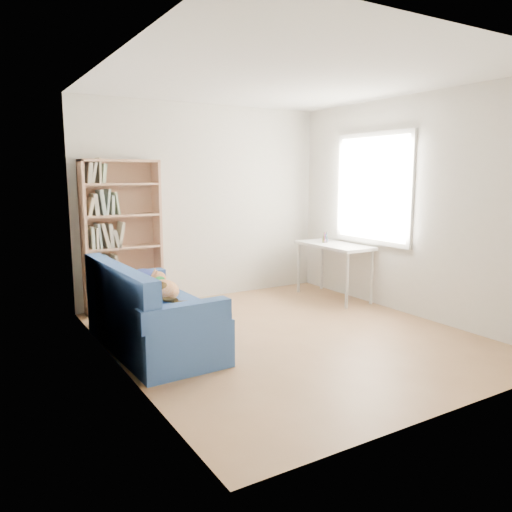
{
  "coord_description": "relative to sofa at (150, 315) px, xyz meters",
  "views": [
    {
      "loc": [
        -2.88,
        -4.15,
        1.68
      ],
      "look_at": [
        -0.28,
        0.19,
        0.85
      ],
      "focal_mm": 35.0,
      "sensor_mm": 36.0,
      "label": 1
    }
  ],
  "objects": [
    {
      "name": "desk",
      "position": [
        2.83,
        0.64,
        0.34
      ],
      "size": [
        0.52,
        1.13,
        0.75
      ],
      "color": "silver",
      "rests_on": "ground"
    },
    {
      "name": "bookshelf",
      "position": [
        0.17,
        1.44,
        0.53
      ],
      "size": [
        0.93,
        0.29,
        1.86
      ],
      "color": "tan",
      "rests_on": "ground"
    },
    {
      "name": "room_shell",
      "position": [
        1.45,
        -0.36,
        1.31
      ],
      "size": [
        3.54,
        4.04,
        2.62
      ],
      "color": "silver",
      "rests_on": "ground"
    },
    {
      "name": "ground",
      "position": [
        1.36,
        -0.4,
        -0.33
      ],
      "size": [
        4.0,
        4.0,
        0.0
      ],
      "primitive_type": "plane",
      "color": "#936742",
      "rests_on": "ground"
    },
    {
      "name": "pen_cup",
      "position": [
        2.81,
        0.82,
        0.48
      ],
      "size": [
        0.08,
        0.08,
        0.15
      ],
      "color": "white",
      "rests_on": "desk"
    },
    {
      "name": "sofa",
      "position": [
        0.0,
        0.0,
        0.0
      ],
      "size": [
        0.89,
        1.75,
        0.85
      ],
      "rotation": [
        0.0,
        0.0,
        0.04
      ],
      "color": "#26488B",
      "rests_on": "ground"
    }
  ]
}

